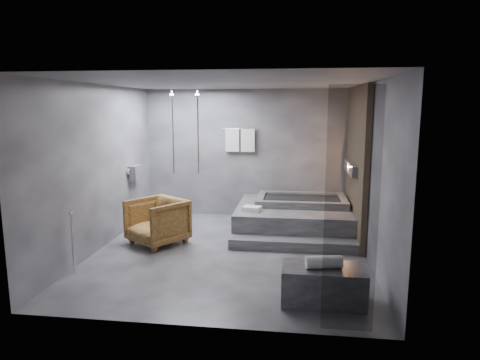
# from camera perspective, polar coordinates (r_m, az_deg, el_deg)

# --- Properties ---
(room) EXTENTS (5.00, 5.04, 2.82)m
(room) POSITION_cam_1_polar(r_m,az_deg,el_deg) (7.15, 2.06, 4.17)
(room) COLOR #323235
(room) RESTS_ON ground
(tub_deck) EXTENTS (2.20, 2.00, 0.50)m
(tub_deck) POSITION_cam_1_polar(r_m,az_deg,el_deg) (8.57, 7.15, -5.02)
(tub_deck) COLOR #38383B
(tub_deck) RESTS_ON ground
(tub_step) EXTENTS (2.20, 0.36, 0.18)m
(tub_step) POSITION_cam_1_polar(r_m,az_deg,el_deg) (7.49, 7.05, -8.51)
(tub_step) COLOR #38383B
(tub_step) RESTS_ON ground
(concrete_bench) EXTENTS (1.03, 0.57, 0.46)m
(concrete_bench) POSITION_cam_1_polar(r_m,az_deg,el_deg) (5.60, 11.03, -13.53)
(concrete_bench) COLOR #2E2E30
(concrete_bench) RESTS_ON ground
(driftwood_chair) EXTENTS (1.23, 1.23, 0.81)m
(driftwood_chair) POSITION_cam_1_polar(r_m,az_deg,el_deg) (7.80, -10.98, -5.44)
(driftwood_chair) COLOR #4A2E12
(driftwood_chair) RESTS_ON ground
(rolled_towel) EXTENTS (0.47, 0.24, 0.16)m
(rolled_towel) POSITION_cam_1_polar(r_m,az_deg,el_deg) (5.45, 11.11, -10.69)
(rolled_towel) COLOR silver
(rolled_towel) RESTS_ON concrete_bench
(deck_towel) EXTENTS (0.37, 0.31, 0.09)m
(deck_towel) POSITION_cam_1_polar(r_m,az_deg,el_deg) (8.01, 1.60, -3.84)
(deck_towel) COLOR silver
(deck_towel) RESTS_ON tub_deck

